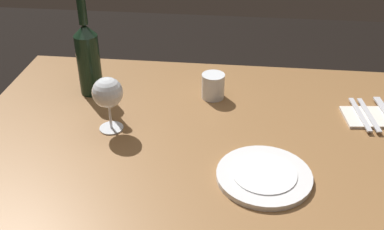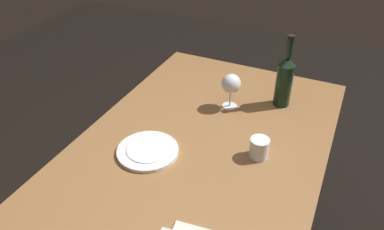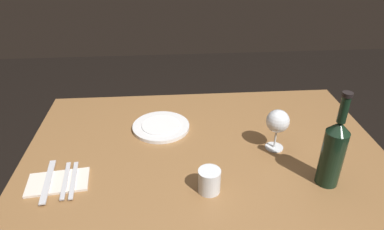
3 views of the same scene
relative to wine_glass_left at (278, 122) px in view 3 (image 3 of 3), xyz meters
name	(u,v)px [view 3 (image 3 of 3)]	position (x,y,z in m)	size (l,w,h in m)	color
dining_table	(204,169)	(0.26, -0.01, -0.20)	(1.30, 0.90, 0.74)	olive
wine_glass_left	(278,122)	(0.00, 0.00, 0.00)	(0.08, 0.08, 0.16)	white
wine_bottle	(333,151)	(-0.11, 0.20, 0.01)	(0.07, 0.07, 0.32)	black
water_tumbler	(209,181)	(0.27, 0.21, -0.07)	(0.07, 0.07, 0.08)	white
dinner_plate	(161,126)	(0.42, -0.17, -0.10)	(0.23, 0.23, 0.02)	white
folded_napkin	(58,182)	(0.74, 0.14, -0.11)	(0.20, 0.13, 0.01)	silver
fork_inner	(66,180)	(0.72, 0.14, -0.10)	(0.03, 0.18, 0.00)	silver
fork_outer	(74,180)	(0.69, 0.14, -0.10)	(0.03, 0.18, 0.00)	silver
table_knife	(48,181)	(0.77, 0.14, -0.10)	(0.04, 0.21, 0.00)	silver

